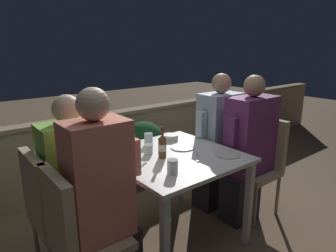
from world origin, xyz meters
TOP-DOWN VIEW (x-y plane):
  - ground_plane at (0.00, 0.00)m, footprint 16.00×16.00m
  - parapet_wall at (0.00, 1.34)m, footprint 9.00×0.18m
  - dining_table at (0.00, 0.00)m, footprint 0.95×0.96m
  - planter_hedge at (0.08, 1.04)m, footprint 1.17×0.47m
  - chair_left_near at (-0.90, -0.18)m, footprint 0.42×0.42m
  - person_coral_top at (-0.71, -0.18)m, footprint 0.47×0.26m
  - chair_left_far at (-0.92, 0.19)m, footprint 0.42×0.42m
  - person_green_blouse at (-0.72, 0.19)m, footprint 0.48×0.26m
  - chair_right_near at (0.94, -0.16)m, footprint 0.42×0.42m
  - person_purple_stripe at (0.75, -0.16)m, footprint 0.52×0.26m
  - chair_right_far at (0.90, 0.18)m, footprint 0.42×0.42m
  - person_blue_shirt at (0.71, 0.18)m, footprint 0.49×0.26m
  - beer_bottle at (-0.11, 0.01)m, footprint 0.06×0.06m
  - plate_0 at (0.33, -0.26)m, footprint 0.22×0.22m
  - plate_1 at (0.16, 0.08)m, footprint 0.20×0.20m
  - bowl_0 at (-0.37, 0.20)m, footprint 0.17×0.17m
  - bowl_1 at (0.23, 0.32)m, footprint 0.14×0.14m
  - glass_cup_0 at (-0.14, 0.14)m, footprint 0.07×0.07m
  - glass_cup_1 at (-0.02, 0.33)m, footprint 0.07×0.07m
  - glass_cup_2 at (-0.24, -0.27)m, footprint 0.07×0.07m
  - fork_0 at (0.10, -0.17)m, footprint 0.13×0.14m
  - fork_1 at (-0.35, -0.04)m, footprint 0.16×0.09m
  - fork_2 at (-0.23, 0.35)m, footprint 0.11×0.15m

SIDE VIEW (x-z plane):
  - ground_plane at x=0.00m, z-range 0.00..0.00m
  - planter_hedge at x=0.08m, z-range 0.04..0.79m
  - parapet_wall at x=0.00m, z-range 0.01..0.85m
  - chair_left_near at x=-0.90m, z-range 0.09..1.02m
  - chair_left_far at x=-0.92m, z-range 0.09..1.02m
  - chair_right_near at x=0.94m, z-range 0.09..1.02m
  - chair_right_far at x=0.90m, z-range 0.09..1.02m
  - person_green_blouse at x=-0.72m, z-range 0.00..1.30m
  - dining_table at x=0.00m, z-range 0.28..1.04m
  - person_purple_stripe at x=0.75m, z-range 0.00..1.35m
  - person_blue_shirt at x=0.71m, z-range 0.01..1.35m
  - person_coral_top at x=-0.71m, z-range 0.01..1.39m
  - fork_0 at x=0.10m, z-range 0.76..0.77m
  - fork_1 at x=-0.35m, z-range 0.76..0.77m
  - fork_2 at x=-0.23m, z-range 0.76..0.77m
  - plate_0 at x=0.33m, z-range 0.76..0.77m
  - plate_1 at x=0.16m, z-range 0.76..0.77m
  - bowl_0 at x=-0.37m, z-range 0.76..0.80m
  - bowl_1 at x=0.23m, z-range 0.76..0.81m
  - glass_cup_0 at x=-0.14m, z-range 0.76..0.83m
  - glass_cup_2 at x=-0.24m, z-range 0.76..0.86m
  - glass_cup_1 at x=-0.02m, z-range 0.76..0.86m
  - beer_bottle at x=-0.11m, z-range 0.73..0.98m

